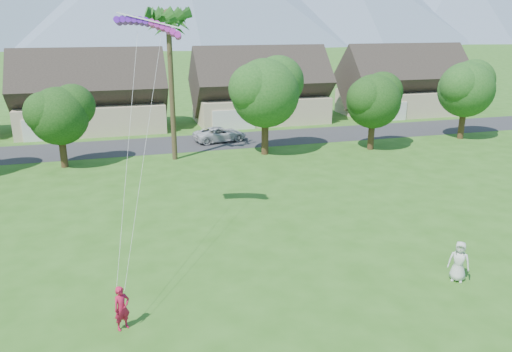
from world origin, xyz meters
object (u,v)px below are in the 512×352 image
object	(u,v)px
kite_flyer	(122,308)
parafoil_kite	(149,23)
watcher	(459,261)
parked_car	(220,134)

from	to	relation	value
kite_flyer	parafoil_kite	size ratio (longest dim) A/B	0.52
watcher	parafoil_kite	xyz separation A→B (m)	(-12.48, 9.48, 10.38)
parafoil_kite	parked_car	bearing A→B (deg)	80.65
watcher	parafoil_kite	distance (m)	18.80
kite_flyer	watcher	bearing A→B (deg)	-29.20
kite_flyer	parked_car	xyz separation A→B (m)	(10.26, 30.04, -0.17)
kite_flyer	parafoil_kite	distance (m)	14.08
watcher	parafoil_kite	bearing A→B (deg)	-177.14
parafoil_kite	kite_flyer	bearing A→B (deg)	-93.47
kite_flyer	watcher	world-z (taller)	watcher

